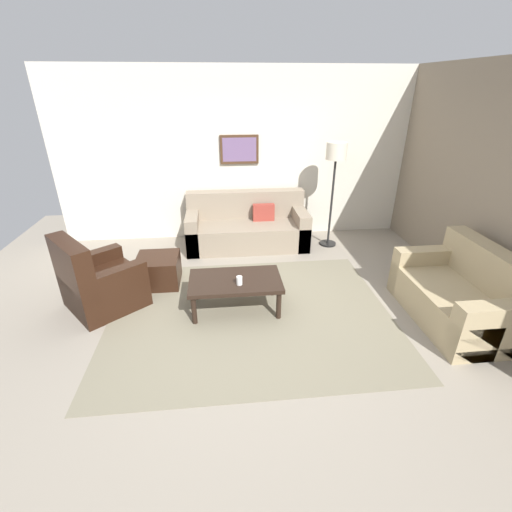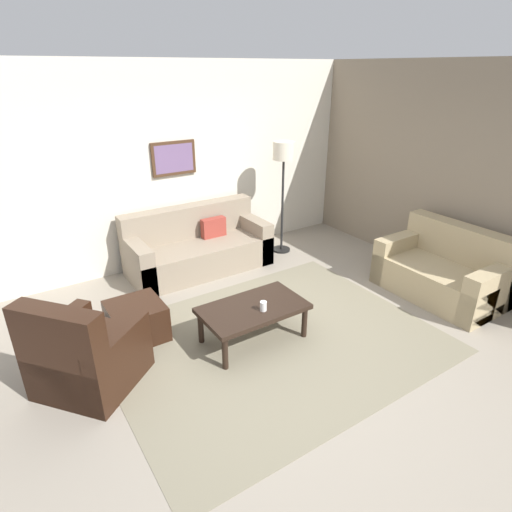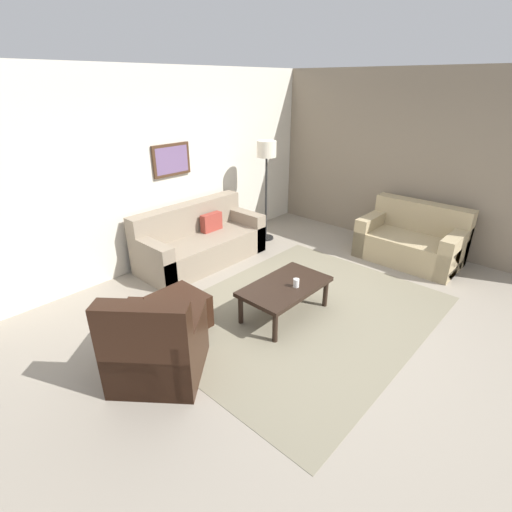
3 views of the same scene
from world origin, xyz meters
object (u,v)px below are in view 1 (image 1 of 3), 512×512
Objects in this scene: armchair_leather at (98,285)px; framed_artwork at (239,149)px; couch_loveseat at (463,297)px; lamp_standing at (335,162)px; ottoman at (159,270)px; cup at (239,281)px; coffee_table at (235,283)px; couch_main at (247,227)px.

framed_artwork is at bearing 48.91° from armchair_leather.
lamp_standing reaches higher than couch_loveseat.
couch_loveseat is 2.68m from lamp_standing.
lamp_standing is at bearing 25.18° from armchair_leather.
cup is (1.07, -0.85, 0.26)m from ottoman.
ottoman is (0.64, 0.52, -0.11)m from armchair_leather.
lamp_standing is (3.35, 1.58, 1.10)m from armchair_leather.
coffee_table is 0.64× the size of lamp_standing.
couch_main is 1.82× the size of coffee_table.
framed_artwork is at bearing 130.07° from couch_loveseat.
couch_loveseat is at bearing -67.78° from lamp_standing.
armchair_leather is 1.02× the size of coffee_table.
couch_loveseat is 4.33m from armchair_leather.
couch_loveseat is 2.64× the size of ottoman.
framed_artwork reaches higher than armchair_leather.
coffee_table is 0.17m from cup.
coffee_table is 2.67m from lamp_standing.
lamp_standing is 2.68× the size of framed_artwork.
lamp_standing is (1.69, 1.78, 1.05)m from coffee_table.
ottoman is (-1.32, -1.24, -0.10)m from couch_main.
couch_loveseat is (2.31, -2.45, -0.00)m from couch_main.
couch_main is 1.79m from lamp_standing.
lamp_standing reaches higher than coffee_table.
cup is 2.69m from lamp_standing.
lamp_standing is at bearing 46.50° from coffee_table.
coffee_table is 2.65m from framed_artwork.
cup is (1.71, -0.33, 0.15)m from armchair_leather.
framed_artwork is at bearing 84.68° from coffee_table.
coffee_table is at bearing -6.98° from armchair_leather.
lamp_standing is (1.65, 1.90, 0.95)m from cup.
ottoman is 3.15m from lamp_standing.
coffee_table is at bearing -35.42° from ottoman.
coffee_table is (1.66, -0.20, 0.05)m from armchair_leather.
couch_main is 3.13× the size of framed_artwork.
cup is 2.71m from framed_artwork.
couch_main and couch_loveseat have the same top height.
armchair_leather is 11.03× the size of cup.
couch_main is 2.11m from cup.
couch_main is 1.17× the size of lamp_standing.
armchair_leather is (-1.96, -1.76, 0.01)m from couch_main.
coffee_table is 10.78× the size of cup.
framed_artwork is (1.88, 2.16, 1.22)m from armchair_leather.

